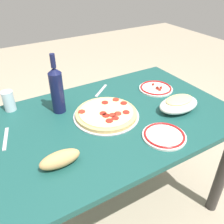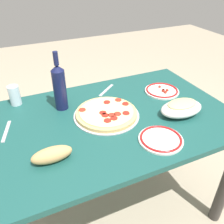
{
  "view_description": "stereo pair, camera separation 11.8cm",
  "coord_description": "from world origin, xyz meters",
  "px_view_note": "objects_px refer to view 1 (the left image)",
  "views": [
    {
      "loc": [
        0.54,
        0.91,
        1.47
      ],
      "look_at": [
        0.0,
        0.0,
        0.78
      ],
      "focal_mm": 38.66,
      "sensor_mm": 36.0,
      "label": 1
    },
    {
      "loc": [
        0.44,
        0.96,
        1.47
      ],
      "look_at": [
        0.0,
        0.0,
        0.78
      ],
      "focal_mm": 38.66,
      "sensor_mm": 36.0,
      "label": 2
    }
  ],
  "objects_px": {
    "dining_table": "(112,136)",
    "side_plate_near": "(164,135)",
    "baked_pasta_dish": "(179,104)",
    "bread_loaf": "(60,159)",
    "water_glass": "(9,101)",
    "side_plate_far": "(156,88)",
    "wine_bottle": "(57,89)",
    "pepperoni_pizza": "(106,114)"
  },
  "relations": [
    {
      "from": "dining_table",
      "to": "bread_loaf",
      "type": "distance_m",
      "value": 0.44
    },
    {
      "from": "baked_pasta_dish",
      "to": "side_plate_near",
      "type": "bearing_deg",
      "value": 32.74
    },
    {
      "from": "pepperoni_pizza",
      "to": "baked_pasta_dish",
      "type": "height_order",
      "value": "baked_pasta_dish"
    },
    {
      "from": "wine_bottle",
      "to": "bread_loaf",
      "type": "xyz_separation_m",
      "value": [
        0.14,
        0.39,
        -0.1
      ]
    },
    {
      "from": "pepperoni_pizza",
      "to": "side_plate_near",
      "type": "height_order",
      "value": "pepperoni_pizza"
    },
    {
      "from": "baked_pasta_dish",
      "to": "dining_table",
      "type": "bearing_deg",
      "value": -20.18
    },
    {
      "from": "water_glass",
      "to": "bread_loaf",
      "type": "distance_m",
      "value": 0.55
    },
    {
      "from": "side_plate_far",
      "to": "bread_loaf",
      "type": "bearing_deg",
      "value": 22.78
    },
    {
      "from": "baked_pasta_dish",
      "to": "water_glass",
      "type": "xyz_separation_m",
      "value": [
        0.79,
        -0.47,
        0.02
      ]
    },
    {
      "from": "pepperoni_pizza",
      "to": "baked_pasta_dish",
      "type": "bearing_deg",
      "value": 158.0
    },
    {
      "from": "wine_bottle",
      "to": "pepperoni_pizza",
      "type": "bearing_deg",
      "value": 138.09
    },
    {
      "from": "side_plate_near",
      "to": "bread_loaf",
      "type": "distance_m",
      "value": 0.49
    },
    {
      "from": "dining_table",
      "to": "wine_bottle",
      "type": "xyz_separation_m",
      "value": [
        0.22,
        -0.2,
        0.26
      ]
    },
    {
      "from": "pepperoni_pizza",
      "to": "water_glass",
      "type": "relative_size",
      "value": 3.09
    },
    {
      "from": "baked_pasta_dish",
      "to": "bread_loaf",
      "type": "height_order",
      "value": "baked_pasta_dish"
    },
    {
      "from": "side_plate_near",
      "to": "dining_table",
      "type": "bearing_deg",
      "value": -65.45
    },
    {
      "from": "wine_bottle",
      "to": "side_plate_far",
      "type": "bearing_deg",
      "value": 173.27
    },
    {
      "from": "wine_bottle",
      "to": "water_glass",
      "type": "height_order",
      "value": "wine_bottle"
    },
    {
      "from": "dining_table",
      "to": "water_glass",
      "type": "relative_size",
      "value": 11.41
    },
    {
      "from": "dining_table",
      "to": "side_plate_near",
      "type": "height_order",
      "value": "side_plate_near"
    },
    {
      "from": "side_plate_near",
      "to": "bread_loaf",
      "type": "bearing_deg",
      "value": -9.06
    },
    {
      "from": "baked_pasta_dish",
      "to": "bread_loaf",
      "type": "xyz_separation_m",
      "value": [
        0.71,
        0.07,
        -0.01
      ]
    },
    {
      "from": "side_plate_far",
      "to": "side_plate_near",
      "type": "bearing_deg",
      "value": 55.16
    },
    {
      "from": "pepperoni_pizza",
      "to": "water_glass",
      "type": "bearing_deg",
      "value": -37.48
    },
    {
      "from": "dining_table",
      "to": "wine_bottle",
      "type": "relative_size",
      "value": 3.98
    },
    {
      "from": "baked_pasta_dish",
      "to": "water_glass",
      "type": "height_order",
      "value": "water_glass"
    },
    {
      "from": "water_glass",
      "to": "side_plate_far",
      "type": "xyz_separation_m",
      "value": [
        -0.85,
        0.22,
        -0.05
      ]
    },
    {
      "from": "baked_pasta_dish",
      "to": "wine_bottle",
      "type": "xyz_separation_m",
      "value": [
        0.57,
        -0.32,
        0.09
      ]
    },
    {
      "from": "baked_pasta_dish",
      "to": "side_plate_near",
      "type": "relative_size",
      "value": 1.16
    },
    {
      "from": "water_glass",
      "to": "bread_loaf",
      "type": "bearing_deg",
      "value": 99.13
    },
    {
      "from": "dining_table",
      "to": "bread_loaf",
      "type": "relative_size",
      "value": 7.58
    },
    {
      "from": "dining_table",
      "to": "wine_bottle",
      "type": "height_order",
      "value": "wine_bottle"
    },
    {
      "from": "wine_bottle",
      "to": "bread_loaf",
      "type": "bearing_deg",
      "value": 70.13
    },
    {
      "from": "side_plate_near",
      "to": "baked_pasta_dish",
      "type": "bearing_deg",
      "value": -147.26
    },
    {
      "from": "water_glass",
      "to": "bread_loaf",
      "type": "height_order",
      "value": "water_glass"
    },
    {
      "from": "water_glass",
      "to": "side_plate_near",
      "type": "relative_size",
      "value": 0.55
    },
    {
      "from": "water_glass",
      "to": "dining_table",
      "type": "bearing_deg",
      "value": 142.15
    },
    {
      "from": "wine_bottle",
      "to": "side_plate_near",
      "type": "relative_size",
      "value": 1.57
    },
    {
      "from": "dining_table",
      "to": "baked_pasta_dish",
      "type": "height_order",
      "value": "baked_pasta_dish"
    },
    {
      "from": "water_glass",
      "to": "side_plate_far",
      "type": "relative_size",
      "value": 0.53
    },
    {
      "from": "bread_loaf",
      "to": "baked_pasta_dish",
      "type": "bearing_deg",
      "value": -174.61
    },
    {
      "from": "dining_table",
      "to": "bread_loaf",
      "type": "xyz_separation_m",
      "value": [
        0.36,
        0.19,
        0.16
      ]
    }
  ]
}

